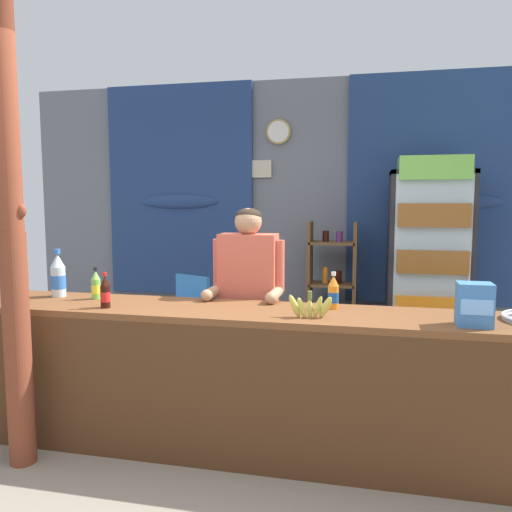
{
  "coord_description": "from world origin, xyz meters",
  "views": [
    {
      "loc": [
        0.87,
        -2.54,
        1.58
      ],
      "look_at": [
        0.13,
        0.72,
        1.21
      ],
      "focal_mm": 35.99,
      "sensor_mm": 36.0,
      "label": 1
    }
  ],
  "objects": [
    {
      "name": "soda_bottle_lime_soda",
      "position": [
        -0.95,
        0.57,
        1.0
      ],
      "size": [
        0.06,
        0.06,
        0.22
      ],
      "color": "#75C64C",
      "rests_on": "stall_counter"
    },
    {
      "name": "soda_bottle_water",
      "position": [
        -1.25,
        0.59,
        1.04
      ],
      "size": [
        0.1,
        0.1,
        0.33
      ],
      "color": "silver",
      "rests_on": "stall_counter"
    },
    {
      "name": "bottle_shelf_rack",
      "position": [
        0.5,
        2.46,
        0.7
      ],
      "size": [
        0.48,
        0.28,
        1.36
      ],
      "color": "brown",
      "rests_on": "ground"
    },
    {
      "name": "soda_bottle_orange_soda",
      "position": [
        0.65,
        0.61,
        1.0
      ],
      "size": [
        0.07,
        0.07,
        0.23
      ],
      "color": "orange",
      "rests_on": "stall_counter"
    },
    {
      "name": "back_wall_curtained",
      "position": [
        0.04,
        2.82,
        1.44
      ],
      "size": [
        5.75,
        0.22,
        2.8
      ],
      "color": "slate",
      "rests_on": "ground"
    },
    {
      "name": "stall_counter",
      "position": [
        0.09,
        0.35,
        0.57
      ],
      "size": [
        3.62,
        0.59,
        0.9
      ],
      "color": "brown",
      "rests_on": "ground"
    },
    {
      "name": "ground_plane",
      "position": [
        0.0,
        1.11,
        0.0
      ],
      "size": [
        7.73,
        7.73,
        0.0
      ],
      "primitive_type": "plane",
      "color": "gray"
    },
    {
      "name": "timber_post",
      "position": [
        -1.15,
        0.01,
        1.34
      ],
      "size": [
        0.18,
        0.15,
        2.79
      ],
      "color": "brown",
      "rests_on": "ground"
    },
    {
      "name": "banana_bunch",
      "position": [
        0.54,
        0.34,
        0.97
      ],
      "size": [
        0.27,
        0.06,
        0.16
      ],
      "color": "#CCC14C",
      "rests_on": "stall_counter"
    },
    {
      "name": "shopkeeper",
      "position": [
        0.03,
        0.93,
        0.95
      ],
      "size": [
        0.52,
        0.42,
        1.52
      ],
      "color": "#28282D",
      "rests_on": "ground"
    },
    {
      "name": "soda_bottle_cola",
      "position": [
        -0.75,
        0.32,
        1.0
      ],
      "size": [
        0.06,
        0.06,
        0.22
      ],
      "color": "black",
      "rests_on": "stall_counter"
    },
    {
      "name": "drink_fridge",
      "position": [
        1.37,
        2.26,
        1.06
      ],
      "size": [
        0.71,
        0.65,
        1.94
      ],
      "color": "#232328",
      "rests_on": "ground"
    },
    {
      "name": "plastic_lawn_chair",
      "position": [
        -0.84,
        1.91,
        0.49
      ],
      "size": [
        0.59,
        0.59,
        0.86
      ],
      "color": "#3884D6",
      "rests_on": "ground"
    },
    {
      "name": "snack_box_biscuit",
      "position": [
        1.41,
        0.33,
        1.02
      ],
      "size": [
        0.18,
        0.15,
        0.23
      ],
      "color": "#3D75B7",
      "rests_on": "stall_counter"
    }
  ]
}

